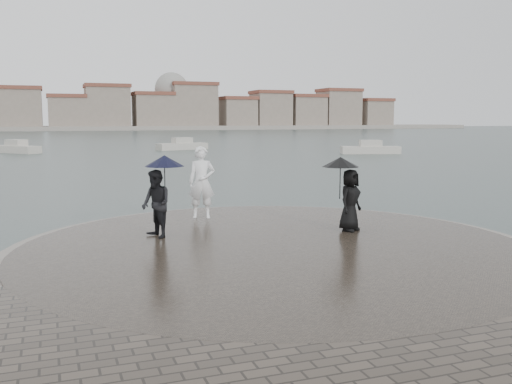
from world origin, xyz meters
name	(u,v)px	position (x,y,z in m)	size (l,w,h in m)	color
ground	(347,305)	(0.00, 0.00, 0.00)	(400.00, 400.00, 0.00)	#2B3835
kerb_ring	(275,253)	(0.00, 3.50, 0.16)	(12.50, 12.50, 0.32)	gray
quay_tip	(275,252)	(0.00, 3.50, 0.18)	(11.90, 11.90, 0.36)	#2D261E
statue	(202,182)	(-0.69, 7.63, 1.43)	(0.78, 0.51, 2.13)	white
visitor_left	(158,194)	(-2.41, 5.28, 1.46)	(1.18, 1.09, 2.04)	black
visitor_right	(347,190)	(2.41, 4.41, 1.45)	(1.22, 1.03, 1.95)	black
far_skyline	(43,110)	(-6.29, 160.71, 5.61)	(260.00, 20.00, 37.00)	gray
boats	(131,152)	(1.89, 42.50, 0.38)	(45.85, 26.86, 1.50)	#BAB4A7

